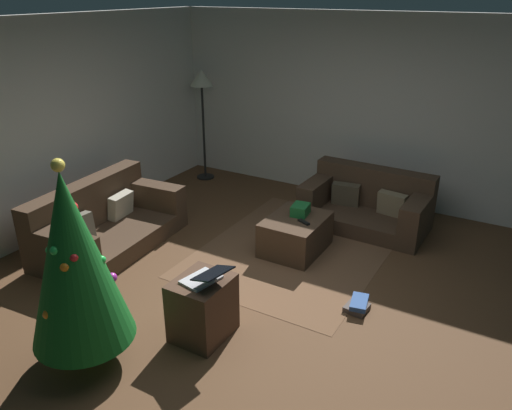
% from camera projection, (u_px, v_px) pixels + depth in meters
% --- Properties ---
extents(ground_plane, '(6.40, 6.40, 0.00)m').
position_uv_depth(ground_plane, '(265.00, 303.00, 4.98)').
color(ground_plane, brown).
extents(rear_partition, '(6.40, 0.12, 2.60)m').
position_uv_depth(rear_partition, '(34.00, 133.00, 5.91)').
color(rear_partition, silver).
rests_on(rear_partition, ground_plane).
extents(corner_partition, '(0.12, 6.40, 2.60)m').
position_uv_depth(corner_partition, '(376.00, 111.00, 6.95)').
color(corner_partition, silver).
rests_on(corner_partition, ground_plane).
extents(couch_left, '(1.90, 1.07, 0.77)m').
position_uv_depth(couch_left, '(104.00, 224.00, 5.98)').
color(couch_left, '#473323').
rests_on(couch_left, ground_plane).
extents(couch_right, '(0.90, 1.59, 0.72)m').
position_uv_depth(couch_right, '(368.00, 204.00, 6.53)').
color(couch_right, '#473323').
rests_on(couch_right, ground_plane).
extents(ottoman, '(0.81, 0.63, 0.42)m').
position_uv_depth(ottoman, '(296.00, 234.00, 5.90)').
color(ottoman, '#473323').
rests_on(ottoman, ground_plane).
extents(gift_box, '(0.26, 0.21, 0.12)m').
position_uv_depth(gift_box, '(300.00, 210.00, 5.88)').
color(gift_box, '#19662D').
rests_on(gift_box, ottoman).
extents(tv_remote, '(0.11, 0.17, 0.02)m').
position_uv_depth(tv_remote, '(304.00, 222.00, 5.69)').
color(tv_remote, black).
rests_on(tv_remote, ottoman).
extents(christmas_tree, '(0.81, 0.81, 1.78)m').
position_uv_depth(christmas_tree, '(73.00, 259.00, 3.83)').
color(christmas_tree, brown).
rests_on(christmas_tree, ground_plane).
extents(side_table, '(0.52, 0.44, 0.56)m').
position_uv_depth(side_table, '(203.00, 308.00, 4.42)').
color(side_table, '#4C3323').
rests_on(side_table, ground_plane).
extents(laptop, '(0.39, 0.43, 0.17)m').
position_uv_depth(laptop, '(206.00, 277.00, 4.25)').
color(laptop, silver).
rests_on(laptop, side_table).
extents(book_stack, '(0.30, 0.22, 0.10)m').
position_uv_depth(book_stack, '(358.00, 305.00, 4.85)').
color(book_stack, '#4C423D').
rests_on(book_stack, ground_plane).
extents(corner_lamp, '(0.36, 0.36, 1.73)m').
position_uv_depth(corner_lamp, '(202.00, 87.00, 7.68)').
color(corner_lamp, black).
rests_on(corner_lamp, ground_plane).
extents(area_rug, '(2.60, 2.00, 0.01)m').
position_uv_depth(area_rug, '(295.00, 250.00, 5.98)').
color(area_rug, brown).
rests_on(area_rug, ground_plane).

